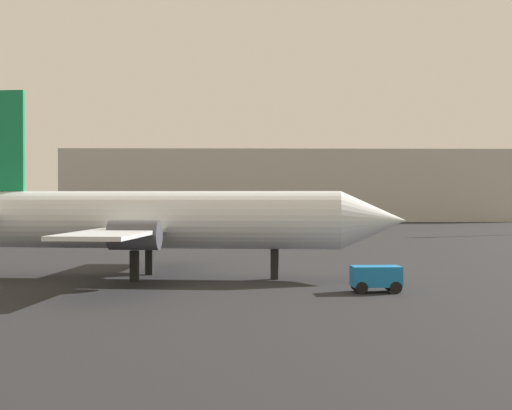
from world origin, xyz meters
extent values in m
cylinder|color=silver|center=(-4.41, 33.68, 3.39)|extent=(21.09, 5.69, 3.32)
cone|color=silver|center=(7.76, 32.28, 3.39)|extent=(4.01, 3.72, 3.32)
cube|color=silver|center=(-5.45, 33.80, 2.89)|extent=(6.01, 21.78, 0.21)
cube|color=#147F4C|center=(-13.89, 34.78, 8.03)|extent=(2.84, 0.59, 5.95)
cylinder|color=#4C4C54|center=(-4.36, 37.79, 2.72)|extent=(2.81, 1.88, 1.59)
cylinder|color=#4C4C54|center=(-5.29, 29.67, 2.72)|extent=(2.81, 1.88, 1.59)
cube|color=black|center=(2.22, 32.92, 0.86)|extent=(0.49, 0.49, 1.73)
cube|color=black|center=(-5.24, 35.55, 0.86)|extent=(0.49, 0.49, 1.73)
cube|color=black|center=(-5.65, 32.05, 0.86)|extent=(0.49, 0.49, 1.73)
cube|color=#1972BF|center=(6.95, 27.15, 0.80)|extent=(2.45, 1.39, 1.00)
cylinder|color=black|center=(6.13, 26.54, 0.30)|extent=(0.61, 0.22, 0.60)
cylinder|color=black|center=(6.08, 27.71, 0.30)|extent=(0.61, 0.22, 0.60)
cylinder|color=black|center=(7.81, 26.60, 0.30)|extent=(0.61, 0.22, 0.60)
cylinder|color=black|center=(7.76, 27.77, 0.30)|extent=(0.61, 0.22, 0.60)
cube|color=#B7B7B2|center=(11.21, 136.25, 6.82)|extent=(88.61, 20.52, 13.64)
camera|label=1|loc=(0.17, -8.58, 4.74)|focal=51.10mm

